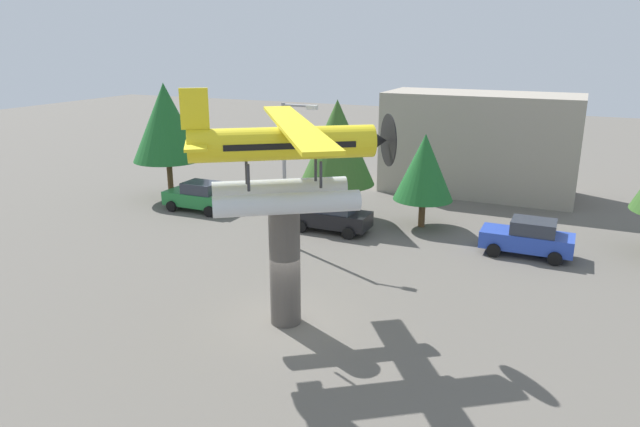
{
  "coord_description": "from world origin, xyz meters",
  "views": [
    {
      "loc": [
        9.0,
        -16.78,
        9.83
      ],
      "look_at": [
        0.0,
        3.0,
        3.3
      ],
      "focal_mm": 32.39,
      "sensor_mm": 36.0,
      "label": 1
    }
  ],
  "objects_px": {
    "car_near_green": "(199,196)",
    "car_far_blue": "(528,237)",
    "car_mid_black": "(332,215)",
    "storefront_building": "(479,144)",
    "streetlight_primary": "(288,164)",
    "display_pedestal": "(285,265)",
    "tree_west": "(166,122)",
    "floatplane_monument": "(287,158)",
    "tree_east": "(337,142)",
    "tree_center_back": "(424,167)"
  },
  "relations": [
    {
      "from": "tree_west",
      "to": "floatplane_monument",
      "type": "bearing_deg",
      "value": -39.15
    },
    {
      "from": "floatplane_monument",
      "to": "streetlight_primary",
      "type": "height_order",
      "value": "floatplane_monument"
    },
    {
      "from": "car_near_green",
      "to": "car_far_blue",
      "type": "height_order",
      "value": "same"
    },
    {
      "from": "car_near_green",
      "to": "storefront_building",
      "type": "distance_m",
      "value": 18.49
    },
    {
      "from": "display_pedestal",
      "to": "tree_west",
      "type": "bearing_deg",
      "value": 140.47
    },
    {
      "from": "floatplane_monument",
      "to": "tree_east",
      "type": "height_order",
      "value": "floatplane_monument"
    },
    {
      "from": "car_far_blue",
      "to": "storefront_building",
      "type": "height_order",
      "value": "storefront_building"
    },
    {
      "from": "storefront_building",
      "to": "car_mid_black",
      "type": "bearing_deg",
      "value": -115.34
    },
    {
      "from": "floatplane_monument",
      "to": "car_far_blue",
      "type": "bearing_deg",
      "value": 21.25
    },
    {
      "from": "streetlight_primary",
      "to": "tree_east",
      "type": "distance_m",
      "value": 4.94
    },
    {
      "from": "car_mid_black",
      "to": "tree_east",
      "type": "bearing_deg",
      "value": -73.37
    },
    {
      "from": "streetlight_primary",
      "to": "tree_center_back",
      "type": "distance_m",
      "value": 7.74
    },
    {
      "from": "display_pedestal",
      "to": "tree_center_back",
      "type": "relative_size",
      "value": 0.86
    },
    {
      "from": "tree_west",
      "to": "tree_center_back",
      "type": "bearing_deg",
      "value": 2.88
    },
    {
      "from": "display_pedestal",
      "to": "car_far_blue",
      "type": "bearing_deg",
      "value": 56.02
    },
    {
      "from": "storefront_building",
      "to": "tree_west",
      "type": "height_order",
      "value": "tree_west"
    },
    {
      "from": "car_near_green",
      "to": "tree_east",
      "type": "xyz_separation_m",
      "value": [
        8.2,
        1.75,
        3.55
      ]
    },
    {
      "from": "tree_west",
      "to": "streetlight_primary",
      "type": "bearing_deg",
      "value": -23.3
    },
    {
      "from": "tree_east",
      "to": "tree_center_back",
      "type": "relative_size",
      "value": 1.32
    },
    {
      "from": "car_mid_black",
      "to": "storefront_building",
      "type": "distance_m",
      "value": 13.18
    },
    {
      "from": "storefront_building",
      "to": "tree_center_back",
      "type": "height_order",
      "value": "storefront_building"
    },
    {
      "from": "display_pedestal",
      "to": "tree_east",
      "type": "bearing_deg",
      "value": 104.58
    },
    {
      "from": "car_mid_black",
      "to": "tree_west",
      "type": "bearing_deg",
      "value": -9.05
    },
    {
      "from": "tree_west",
      "to": "tree_east",
      "type": "height_order",
      "value": "tree_west"
    },
    {
      "from": "streetlight_primary",
      "to": "tree_west",
      "type": "height_order",
      "value": "tree_west"
    },
    {
      "from": "storefront_building",
      "to": "tree_west",
      "type": "bearing_deg",
      "value": -151.23
    },
    {
      "from": "floatplane_monument",
      "to": "tree_east",
      "type": "relative_size",
      "value": 1.35
    },
    {
      "from": "car_mid_black",
      "to": "storefront_building",
      "type": "xyz_separation_m",
      "value": [
        5.54,
        11.71,
        2.41
      ]
    },
    {
      "from": "car_near_green",
      "to": "car_far_blue",
      "type": "bearing_deg",
      "value": -179.36
    },
    {
      "from": "car_mid_black",
      "to": "car_near_green",
      "type": "bearing_deg",
      "value": -2.05
    },
    {
      "from": "streetlight_primary",
      "to": "storefront_building",
      "type": "relative_size",
      "value": 0.57
    },
    {
      "from": "car_near_green",
      "to": "car_far_blue",
      "type": "distance_m",
      "value": 18.7
    },
    {
      "from": "car_mid_black",
      "to": "display_pedestal",
      "type": "bearing_deg",
      "value": 104.16
    },
    {
      "from": "floatplane_monument",
      "to": "tree_west",
      "type": "xyz_separation_m",
      "value": [
        -14.94,
        12.16,
        -1.16
      ]
    },
    {
      "from": "tree_east",
      "to": "tree_center_back",
      "type": "xyz_separation_m",
      "value": [
        4.77,
        0.71,
        -1.11
      ]
    },
    {
      "from": "car_mid_black",
      "to": "tree_west",
      "type": "distance_m",
      "value": 13.03
    },
    {
      "from": "car_far_blue",
      "to": "tree_east",
      "type": "height_order",
      "value": "tree_east"
    },
    {
      "from": "tree_center_back",
      "to": "display_pedestal",
      "type": "bearing_deg",
      "value": -96.8
    },
    {
      "from": "car_near_green",
      "to": "tree_east",
      "type": "bearing_deg",
      "value": -167.94
    },
    {
      "from": "display_pedestal",
      "to": "floatplane_monument",
      "type": "distance_m",
      "value": 3.87
    },
    {
      "from": "car_near_green",
      "to": "tree_center_back",
      "type": "xyz_separation_m",
      "value": [
        12.97,
        2.46,
        2.44
      ]
    },
    {
      "from": "floatplane_monument",
      "to": "streetlight_primary",
      "type": "relative_size",
      "value": 1.3
    },
    {
      "from": "car_mid_black",
      "to": "storefront_building",
      "type": "height_order",
      "value": "storefront_building"
    },
    {
      "from": "storefront_building",
      "to": "tree_east",
      "type": "relative_size",
      "value": 1.82
    },
    {
      "from": "storefront_building",
      "to": "display_pedestal",
      "type": "bearing_deg",
      "value": -97.63
    },
    {
      "from": "floatplane_monument",
      "to": "car_mid_black",
      "type": "relative_size",
      "value": 2.18
    },
    {
      "from": "storefront_building",
      "to": "car_near_green",
      "type": "bearing_deg",
      "value": -141.57
    },
    {
      "from": "storefront_building",
      "to": "tree_center_back",
      "type": "bearing_deg",
      "value": -98.85
    },
    {
      "from": "floatplane_monument",
      "to": "tree_center_back",
      "type": "bearing_deg",
      "value": 48.66
    },
    {
      "from": "car_near_green",
      "to": "tree_west",
      "type": "height_order",
      "value": "tree_west"
    }
  ]
}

